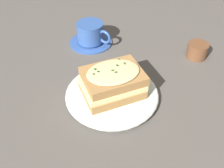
# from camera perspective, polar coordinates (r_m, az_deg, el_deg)

# --- Properties ---
(ground_plane) EXTENTS (2.40, 2.40, 0.00)m
(ground_plane) POSITION_cam_1_polar(r_m,az_deg,el_deg) (0.65, 1.80, -3.25)
(ground_plane) COLOR #514C47
(dinner_plate) EXTENTS (0.23, 0.23, 0.02)m
(dinner_plate) POSITION_cam_1_polar(r_m,az_deg,el_deg) (0.65, 0.00, -2.32)
(dinner_plate) COLOR silver
(dinner_plate) RESTS_ON ground_plane
(sandwich) EXTENTS (0.15, 0.17, 0.07)m
(sandwich) POSITION_cam_1_polar(r_m,az_deg,el_deg) (0.63, 0.11, 0.39)
(sandwich) COLOR #A37542
(sandwich) RESTS_ON dinner_plate
(teacup_with_saucer) EXTENTS (0.14, 0.14, 0.07)m
(teacup_with_saucer) POSITION_cam_1_polar(r_m,az_deg,el_deg) (0.84, -4.63, 10.67)
(teacup_with_saucer) COLOR #33569E
(teacup_with_saucer) RESTS_ON ground_plane
(condiment_pot) EXTENTS (0.06, 0.06, 0.04)m
(condiment_pot) POSITION_cam_1_polar(r_m,az_deg,el_deg) (0.82, 18.07, 6.98)
(condiment_pot) COLOR brown
(condiment_pot) RESTS_ON ground_plane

